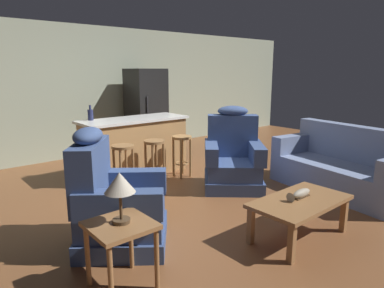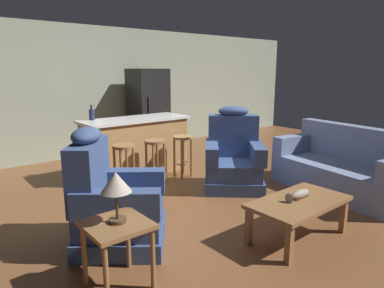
% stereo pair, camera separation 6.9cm
% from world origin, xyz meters
% --- Properties ---
extents(ground_plane, '(12.00, 12.00, 0.00)m').
position_xyz_m(ground_plane, '(0.00, 0.00, 0.00)').
color(ground_plane, brown).
extents(back_wall, '(12.00, 0.05, 2.60)m').
position_xyz_m(back_wall, '(0.00, 3.12, 1.30)').
color(back_wall, '#9EA88E').
rests_on(back_wall, ground_plane).
extents(coffee_table, '(1.10, 0.60, 0.42)m').
position_xyz_m(coffee_table, '(0.13, -1.74, 0.36)').
color(coffee_table, olive).
rests_on(coffee_table, ground_plane).
extents(fish_figurine, '(0.34, 0.10, 0.10)m').
position_xyz_m(fish_figurine, '(0.16, -1.70, 0.46)').
color(fish_figurine, '#4C3823').
rests_on(fish_figurine, coffee_table).
extents(couch, '(1.12, 2.01, 0.94)m').
position_xyz_m(couch, '(1.85, -1.33, 0.34)').
color(couch, '#707FA3').
rests_on(couch, ground_plane).
extents(recliner_near_lamp, '(1.18, 1.18, 1.20)m').
position_xyz_m(recliner_near_lamp, '(-1.41, -0.62, 0.42)').
color(recliner_near_lamp, '#384C7A').
rests_on(recliner_near_lamp, ground_plane).
extents(recliner_near_island, '(1.19, 1.19, 1.20)m').
position_xyz_m(recliner_near_island, '(0.80, -0.15, 0.42)').
color(recliner_near_island, '#384C7A').
rests_on(recliner_near_island, ground_plane).
extents(end_table, '(0.48, 0.48, 0.56)m').
position_xyz_m(end_table, '(-1.71, -1.30, 0.46)').
color(end_table, olive).
rests_on(end_table, ground_plane).
extents(table_lamp, '(0.24, 0.24, 0.41)m').
position_xyz_m(table_lamp, '(-1.70, -1.30, 0.87)').
color(table_lamp, '#4C3823').
rests_on(table_lamp, end_table).
extents(kitchen_island, '(1.80, 0.70, 0.95)m').
position_xyz_m(kitchen_island, '(0.00, 1.35, 0.48)').
color(kitchen_island, '#AD7F4C').
rests_on(kitchen_island, ground_plane).
extents(bar_stool_left, '(0.32, 0.32, 0.68)m').
position_xyz_m(bar_stool_left, '(-0.57, 0.72, 0.47)').
color(bar_stool_left, olive).
rests_on(bar_stool_left, ground_plane).
extents(bar_stool_middle, '(0.32, 0.32, 0.68)m').
position_xyz_m(bar_stool_middle, '(-0.03, 0.72, 0.47)').
color(bar_stool_middle, olive).
rests_on(bar_stool_middle, ground_plane).
extents(bar_stool_right, '(0.32, 0.32, 0.68)m').
position_xyz_m(bar_stool_right, '(0.51, 0.72, 0.47)').
color(bar_stool_right, '#A87A47').
rests_on(bar_stool_right, ground_plane).
extents(refrigerator, '(0.70, 0.69, 1.76)m').
position_xyz_m(refrigerator, '(1.01, 2.55, 0.88)').
color(refrigerator, black).
rests_on(refrigerator, ground_plane).
extents(bottle_tall_green, '(0.09, 0.09, 0.24)m').
position_xyz_m(bottle_tall_green, '(-0.64, 1.60, 1.04)').
color(bottle_tall_green, '#23284C').
rests_on(bottle_tall_green, kitchen_island).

